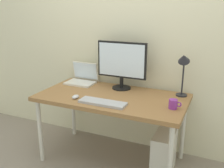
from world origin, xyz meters
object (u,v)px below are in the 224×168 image
(computer_tower, at_px, (164,153))
(laptop, at_px, (82,78))
(keyboard, at_px, (103,103))
(mouse, at_px, (75,97))
(desk_lamp, at_px, (183,65))
(desk, at_px, (112,101))
(monitor, at_px, (122,63))
(coffee_mug, at_px, (173,104))

(computer_tower, bearing_deg, laptop, 166.04)
(keyboard, xyz_separation_m, mouse, (-0.30, 0.02, 0.01))
(desk_lamp, height_order, keyboard, desk_lamp)
(desk, distance_m, desk_lamp, 0.77)
(monitor, height_order, computer_tower, monitor)
(monitor, xyz_separation_m, coffee_mug, (0.62, -0.33, -0.24))
(laptop, bearing_deg, computer_tower, -13.96)
(desk, bearing_deg, computer_tower, 0.40)
(keyboard, relative_size, mouse, 4.89)
(mouse, relative_size, coffee_mug, 0.81)
(laptop, bearing_deg, mouse, -67.15)
(laptop, bearing_deg, desk_lamp, -0.76)
(laptop, xyz_separation_m, coffee_mug, (1.11, -0.35, -0.02))
(monitor, bearing_deg, coffee_mug, -28.35)
(monitor, bearing_deg, desk_lamp, 0.07)
(desk_lamp, xyz_separation_m, computer_tower, (-0.08, -0.24, -0.83))
(desk_lamp, bearing_deg, mouse, -153.03)
(mouse, bearing_deg, desk_lamp, 26.97)
(monitor, distance_m, computer_tower, 1.00)
(desk_lamp, height_order, mouse, desk_lamp)
(monitor, xyz_separation_m, mouse, (-0.29, -0.47, -0.27))
(keyboard, bearing_deg, computer_tower, 24.33)
(keyboard, height_order, mouse, mouse)
(desk, relative_size, keyboard, 3.32)
(desk_lamp, distance_m, mouse, 1.07)
(laptop, bearing_deg, keyboard, -44.89)
(mouse, height_order, coffee_mug, coffee_mug)
(laptop, bearing_deg, desk, -28.16)
(mouse, bearing_deg, computer_tower, 14.93)
(desk_lamp, xyz_separation_m, mouse, (-0.92, -0.47, -0.30))
(computer_tower, bearing_deg, coffee_mug, -51.92)
(keyboard, bearing_deg, desk_lamp, 38.24)
(keyboard, bearing_deg, coffee_mug, 13.96)
(monitor, distance_m, keyboard, 0.56)
(laptop, distance_m, desk_lamp, 1.15)
(desk, height_order, monitor, monitor)
(desk_lamp, relative_size, computer_tower, 1.07)
(keyboard, height_order, computer_tower, keyboard)
(monitor, distance_m, coffee_mug, 0.74)
(mouse, height_order, computer_tower, mouse)
(desk, relative_size, mouse, 16.22)
(monitor, distance_m, laptop, 0.54)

